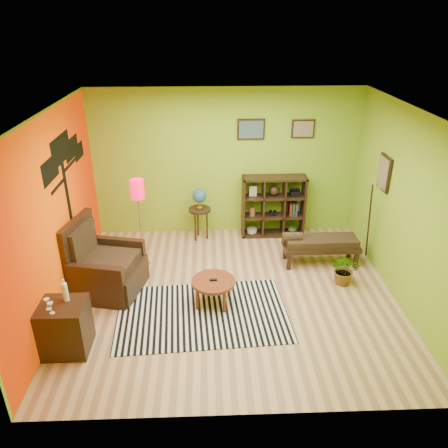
{
  "coord_description": "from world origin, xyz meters",
  "views": [
    {
      "loc": [
        -0.35,
        -5.61,
        3.95
      ],
      "look_at": [
        -0.11,
        0.36,
        1.05
      ],
      "focal_mm": 35.0,
      "sensor_mm": 36.0,
      "label": 1
    }
  ],
  "objects_px": {
    "coffee_table": "(213,284)",
    "bench": "(319,243)",
    "globe_table": "(199,202)",
    "armchair": "(104,270)",
    "cube_shelf": "(274,206)",
    "potted_plant": "(345,273)",
    "side_cabinet": "(65,327)",
    "floor_lamp": "(138,197)"
  },
  "relations": [
    {
      "from": "coffee_table",
      "to": "armchair",
      "type": "bearing_deg",
      "value": 165.77
    },
    {
      "from": "potted_plant",
      "to": "cube_shelf",
      "type": "bearing_deg",
      "value": 117.0
    },
    {
      "from": "armchair",
      "to": "coffee_table",
      "type": "bearing_deg",
      "value": -14.23
    },
    {
      "from": "bench",
      "to": "potted_plant",
      "type": "xyz_separation_m",
      "value": [
        0.28,
        -0.65,
        -0.19
      ]
    },
    {
      "from": "floor_lamp",
      "to": "bench",
      "type": "relative_size",
      "value": 1.17
    },
    {
      "from": "armchair",
      "to": "bench",
      "type": "distance_m",
      "value": 3.59
    },
    {
      "from": "globe_table",
      "to": "coffee_table",
      "type": "bearing_deg",
      "value": -84.05
    },
    {
      "from": "coffee_table",
      "to": "globe_table",
      "type": "bearing_deg",
      "value": 95.95
    },
    {
      "from": "cube_shelf",
      "to": "potted_plant",
      "type": "bearing_deg",
      "value": -63.0
    },
    {
      "from": "side_cabinet",
      "to": "bench",
      "type": "distance_m",
      "value": 4.25
    },
    {
      "from": "globe_table",
      "to": "potted_plant",
      "type": "distance_m",
      "value": 2.92
    },
    {
      "from": "globe_table",
      "to": "bench",
      "type": "relative_size",
      "value": 0.77
    },
    {
      "from": "floor_lamp",
      "to": "armchair",
      "type": "bearing_deg",
      "value": -123.84
    },
    {
      "from": "potted_plant",
      "to": "bench",
      "type": "bearing_deg",
      "value": 113.08
    },
    {
      "from": "coffee_table",
      "to": "cube_shelf",
      "type": "height_order",
      "value": "cube_shelf"
    },
    {
      "from": "floor_lamp",
      "to": "potted_plant",
      "type": "bearing_deg",
      "value": -12.44
    },
    {
      "from": "coffee_table",
      "to": "bench",
      "type": "relative_size",
      "value": 0.49
    },
    {
      "from": "side_cabinet",
      "to": "cube_shelf",
      "type": "bearing_deg",
      "value": 45.32
    },
    {
      "from": "potted_plant",
      "to": "floor_lamp",
      "type": "bearing_deg",
      "value": 167.56
    },
    {
      "from": "side_cabinet",
      "to": "cube_shelf",
      "type": "distance_m",
      "value": 4.44
    },
    {
      "from": "coffee_table",
      "to": "floor_lamp",
      "type": "height_order",
      "value": "floor_lamp"
    },
    {
      "from": "armchair",
      "to": "potted_plant",
      "type": "height_order",
      "value": "armchair"
    },
    {
      "from": "bench",
      "to": "globe_table",
      "type": "bearing_deg",
      "value": 153.82
    },
    {
      "from": "coffee_table",
      "to": "cube_shelf",
      "type": "relative_size",
      "value": 0.54
    },
    {
      "from": "armchair",
      "to": "cube_shelf",
      "type": "bearing_deg",
      "value": 31.71
    },
    {
      "from": "armchair",
      "to": "potted_plant",
      "type": "xyz_separation_m",
      "value": [
        3.81,
        0.02,
        -0.16
      ]
    },
    {
      "from": "floor_lamp",
      "to": "bench",
      "type": "xyz_separation_m",
      "value": [
        3.03,
        -0.08,
        -0.88
      ]
    },
    {
      "from": "side_cabinet",
      "to": "floor_lamp",
      "type": "bearing_deg",
      "value": 71.26
    },
    {
      "from": "floor_lamp",
      "to": "globe_table",
      "type": "distance_m",
      "value": 1.43
    },
    {
      "from": "armchair",
      "to": "floor_lamp",
      "type": "xyz_separation_m",
      "value": [
        0.5,
        0.75,
        0.91
      ]
    },
    {
      "from": "coffee_table",
      "to": "bench",
      "type": "distance_m",
      "value": 2.14
    },
    {
      "from": "bench",
      "to": "potted_plant",
      "type": "relative_size",
      "value": 2.61
    },
    {
      "from": "coffee_table",
      "to": "floor_lamp",
      "type": "xyz_separation_m",
      "value": [
        -1.19,
        1.18,
        0.92
      ]
    },
    {
      "from": "armchair",
      "to": "bench",
      "type": "height_order",
      "value": "armchair"
    },
    {
      "from": "coffee_table",
      "to": "armchair",
      "type": "xyz_separation_m",
      "value": [
        -1.69,
        0.43,
        0.02
      ]
    },
    {
      "from": "armchair",
      "to": "floor_lamp",
      "type": "height_order",
      "value": "floor_lamp"
    },
    {
      "from": "armchair",
      "to": "side_cabinet",
      "type": "height_order",
      "value": "armchair"
    },
    {
      "from": "globe_table",
      "to": "potted_plant",
      "type": "height_order",
      "value": "globe_table"
    },
    {
      "from": "bench",
      "to": "armchair",
      "type": "bearing_deg",
      "value": -169.27
    },
    {
      "from": "globe_table",
      "to": "armchair",
      "type": "bearing_deg",
      "value": -131.31
    },
    {
      "from": "side_cabinet",
      "to": "floor_lamp",
      "type": "relative_size",
      "value": 0.64
    },
    {
      "from": "cube_shelf",
      "to": "bench",
      "type": "bearing_deg",
      "value": -60.85
    }
  ]
}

